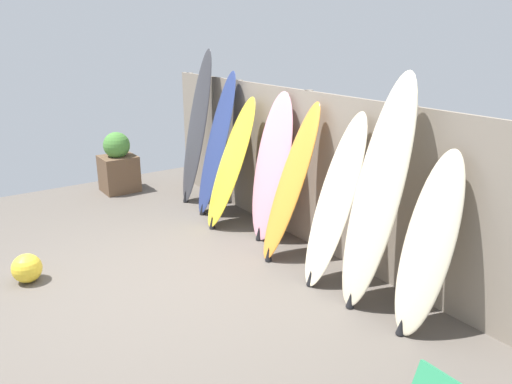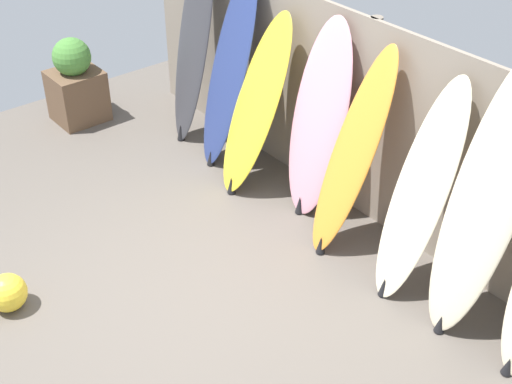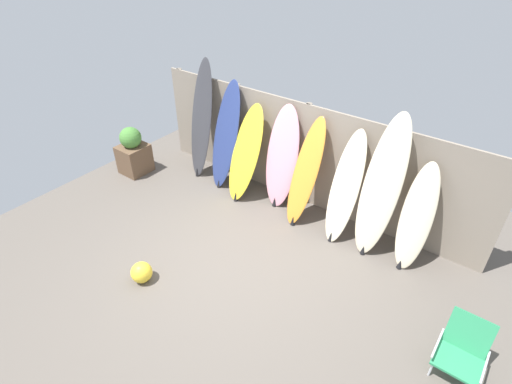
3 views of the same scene
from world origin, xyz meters
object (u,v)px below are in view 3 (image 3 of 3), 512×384
(surfboard_yellow_2, at_px, (245,154))
(surfboard_pink_3, at_px, (282,158))
(planter_box, at_px, (133,152))
(surfboard_orange_4, at_px, (305,173))
(surfboard_charcoal_0, at_px, (201,121))
(surfboard_cream_6, at_px, (381,188))
(beach_chair, at_px, (463,348))
(surfboard_cream_5, at_px, (345,189))
(surfboard_navy_1, at_px, (226,136))
(beach_ball, at_px, (142,272))
(surfboard_cream_7, at_px, (417,218))

(surfboard_yellow_2, relative_size, surfboard_pink_3, 0.94)
(planter_box, bearing_deg, surfboard_orange_4, 12.18)
(surfboard_yellow_2, bearing_deg, surfboard_charcoal_0, 173.45)
(surfboard_cream_6, xyz_separation_m, beach_chair, (1.61, -1.32, -0.73))
(surfboard_cream_5, xyz_separation_m, beach_chair, (2.14, -1.32, -0.51))
(beach_chair, bearing_deg, surfboard_pink_3, 158.03)
(surfboard_navy_1, relative_size, surfboard_orange_4, 1.12)
(surfboard_orange_4, distance_m, planter_box, 3.51)
(beach_ball, bearing_deg, surfboard_navy_1, 104.63)
(surfboard_charcoal_0, bearing_deg, beach_ball, -64.17)
(surfboard_cream_6, distance_m, beach_ball, 3.54)
(surfboard_yellow_2, bearing_deg, beach_ball, -86.36)
(surfboard_orange_4, xyz_separation_m, surfboard_cream_7, (1.76, 0.05, -0.09))
(beach_ball, bearing_deg, surfboard_orange_4, 68.51)
(surfboard_charcoal_0, distance_m, surfboard_pink_3, 1.79)
(surfboard_yellow_2, xyz_separation_m, beach_chair, (4.01, -1.28, -0.50))
(surfboard_pink_3, bearing_deg, beach_chair, -23.31)
(surfboard_navy_1, xyz_separation_m, planter_box, (-1.70, -0.80, -0.53))
(surfboard_charcoal_0, relative_size, surfboard_navy_1, 1.14)
(surfboard_cream_7, bearing_deg, surfboard_pink_3, 177.76)
(surfboard_yellow_2, height_order, surfboard_cream_7, surfboard_yellow_2)
(beach_chair, height_order, planter_box, planter_box)
(surfboard_cream_7, bearing_deg, beach_ball, -136.63)
(surfboard_charcoal_0, xyz_separation_m, surfboard_cream_6, (3.53, -0.09, -0.03))
(beach_chair, bearing_deg, surfboard_cream_7, 129.36)
(surfboard_pink_3, relative_size, surfboard_cream_5, 1.04)
(surfboard_navy_1, distance_m, beach_chair, 4.78)
(surfboard_navy_1, bearing_deg, planter_box, -154.72)
(surfboard_navy_1, bearing_deg, surfboard_charcoal_0, 177.52)
(surfboard_orange_4, relative_size, planter_box, 1.83)
(surfboard_navy_1, distance_m, planter_box, 1.95)
(surfboard_navy_1, bearing_deg, surfboard_cream_5, -1.48)
(surfboard_charcoal_0, bearing_deg, surfboard_yellow_2, -6.55)
(surfboard_charcoal_0, bearing_deg, surfboard_cream_7, -0.66)
(surfboard_yellow_2, height_order, surfboard_cream_5, surfboard_cream_5)
(surfboard_cream_6, bearing_deg, surfboard_cream_7, 4.03)
(surfboard_cream_6, relative_size, beach_ball, 7.18)
(surfboard_cream_6, height_order, beach_chair, surfboard_cream_6)
(beach_chair, bearing_deg, beach_ball, -160.43)
(surfboard_navy_1, height_order, surfboard_cream_7, surfboard_navy_1)
(surfboard_cream_6, distance_m, surfboard_cream_7, 0.63)
(surfboard_orange_4, bearing_deg, surfboard_charcoal_0, 177.69)
(surfboard_yellow_2, xyz_separation_m, surfboard_pink_3, (0.64, 0.17, 0.05))
(surfboard_yellow_2, height_order, surfboard_pink_3, surfboard_pink_3)
(surfboard_pink_3, relative_size, surfboard_orange_4, 1.03)
(surfboard_cream_7, xyz_separation_m, beach_chair, (1.06, -1.36, -0.44))
(surfboard_cream_6, xyz_separation_m, surfboard_cream_7, (0.55, 0.04, -0.30))
(surfboard_cream_5, distance_m, planter_box, 4.18)
(surfboard_charcoal_0, height_order, surfboard_orange_4, surfboard_charcoal_0)
(surfboard_navy_1, height_order, beach_chair, surfboard_navy_1)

